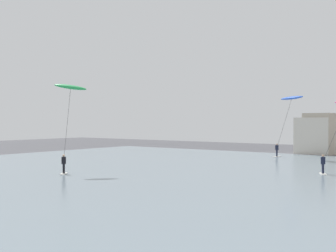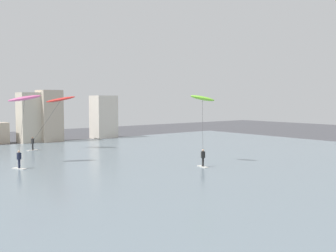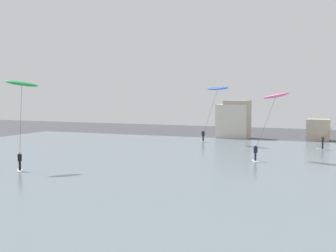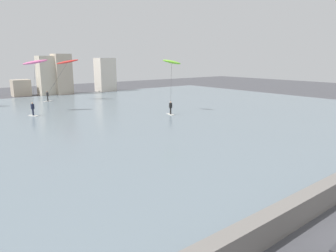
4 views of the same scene
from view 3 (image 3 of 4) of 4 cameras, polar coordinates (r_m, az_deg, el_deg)
water_bay at (r=37.63m, az=12.27°, el=-6.03°), size 84.00×52.00×0.10m
far_shore_buildings at (r=63.96m, az=20.52°, el=0.89°), size 32.00×5.47×7.69m
kitesurfer_blue at (r=57.88m, az=6.26°, el=4.37°), size 4.52×3.36×7.48m
kitesurfer_pink at (r=45.34m, az=13.43°, el=3.07°), size 3.54×4.33×6.77m
kitesurfer_green at (r=40.79m, az=-18.33°, el=4.08°), size 2.87×3.42×7.85m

